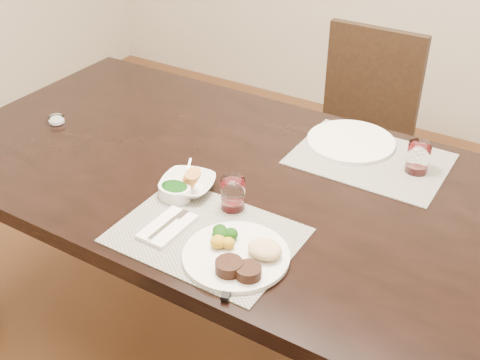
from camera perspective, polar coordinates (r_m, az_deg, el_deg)
The scene contains 14 objects.
ground_plane at distance 2.28m, azimuth 0.60°, elevation -15.70°, with size 4.50×4.50×0.00m, color #4D2E18.
dining_table at distance 1.83m, azimuth 0.73°, elevation -1.81°, with size 2.00×1.00×0.75m.
chair_far at distance 2.65m, azimuth 11.22°, elevation 5.17°, with size 0.42×0.42×0.90m.
placemat_near at distance 1.56m, azimuth -3.19°, elevation -5.25°, with size 0.46×0.34×0.00m, color gray.
placemat_far at distance 1.91m, azimuth 12.23°, elevation 1.96°, with size 0.46×0.34×0.00m, color gray.
dinner_plate at distance 1.47m, azimuth -0.02°, elevation -7.14°, with size 0.26×0.26×0.05m.
napkin_fork at distance 1.58m, azimuth -6.88°, elevation -4.42°, with size 0.09×0.16×0.02m.
steak_knife at distance 1.42m, azimuth -0.39°, elevation -9.41°, with size 0.05×0.22×0.01m.
cracker_bowl at distance 1.71m, azimuth -4.97°, elevation -0.42°, with size 0.18×0.18×0.07m.
sauce_ramekin at distance 1.69m, azimuth -6.21°, elevation -1.05°, with size 0.10×0.15×0.08m.
wine_glass_near at distance 1.63m, azimuth -0.68°, elevation -1.43°, with size 0.07×0.07×0.09m.
far_plate at distance 1.98m, azimuth 10.47°, elevation 3.62°, with size 0.28×0.28×0.01m, color silver.
wine_glass_far at distance 1.86m, azimuth 16.51°, elevation 1.91°, with size 0.07×0.07×0.09m.
salt_cellar at distance 2.17m, azimuth -17.00°, elevation 5.43°, with size 0.05×0.05×0.02m.
Camera 1 is at (0.77, -1.29, 1.72)m, focal length 45.00 mm.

